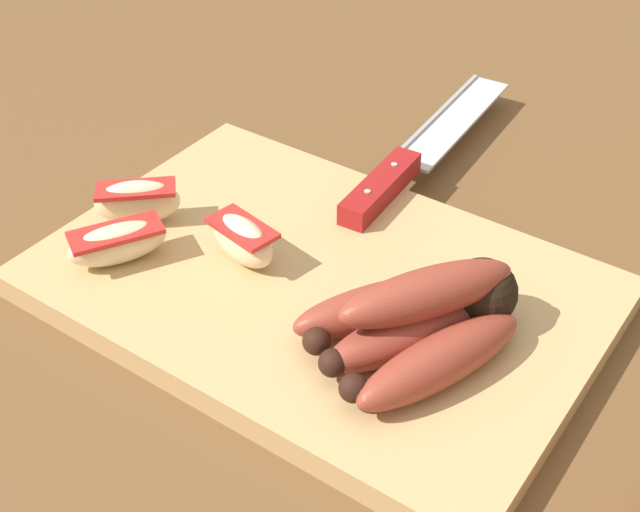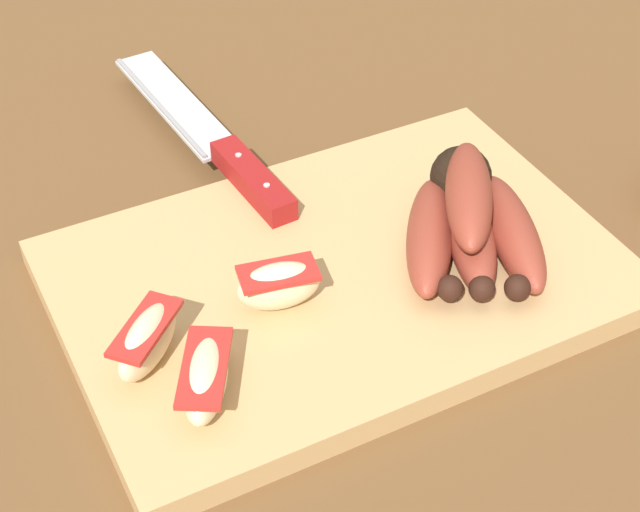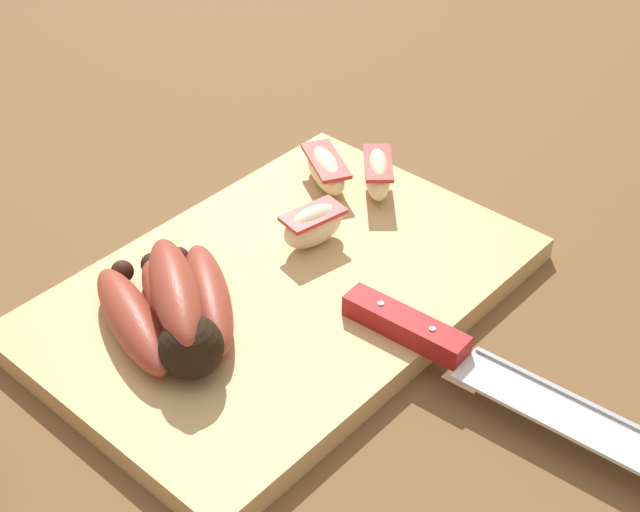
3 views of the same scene
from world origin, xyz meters
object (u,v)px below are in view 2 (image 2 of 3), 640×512
object	(u,v)px
apple_wedge_far	(147,340)
banana_bunch	(469,218)
apple_wedge_near	(278,283)
apple_wedge_middle	(205,377)
chefs_knife	(224,151)

from	to	relation	value
apple_wedge_far	banana_bunch	bearing A→B (deg)	1.40
apple_wedge_near	apple_wedge_middle	size ratio (longest dim) A/B	0.81
banana_bunch	chefs_knife	xyz separation A→B (m)	(-0.11, 0.18, -0.02)
apple_wedge_middle	banana_bunch	bearing A→B (deg)	12.30
banana_bunch	apple_wedge_far	distance (m)	0.24
apple_wedge_far	apple_wedge_near	bearing A→B (deg)	6.26
apple_wedge_near	apple_wedge_middle	xyz separation A→B (m)	(-0.07, -0.05, -0.00)
apple_wedge_near	apple_wedge_far	xyz separation A→B (m)	(-0.09, -0.01, 0.00)
banana_bunch	apple_wedge_near	size ratio (longest dim) A/B	2.51
banana_bunch	apple_wedge_near	world-z (taller)	banana_bunch
banana_bunch	chefs_knife	distance (m)	0.21
chefs_knife	apple_wedge_near	xyz separation A→B (m)	(-0.03, -0.17, 0.01)
banana_bunch	apple_wedge_far	size ratio (longest dim) A/B	2.42
banana_bunch	apple_wedge_near	bearing A→B (deg)	178.27
apple_wedge_middle	chefs_knife	bearing A→B (deg)	64.48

